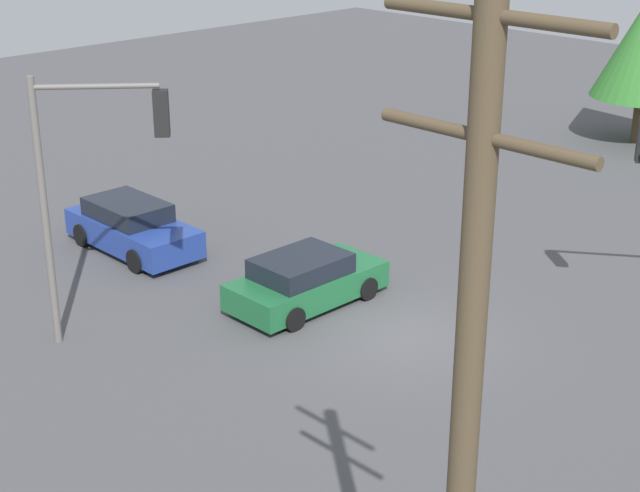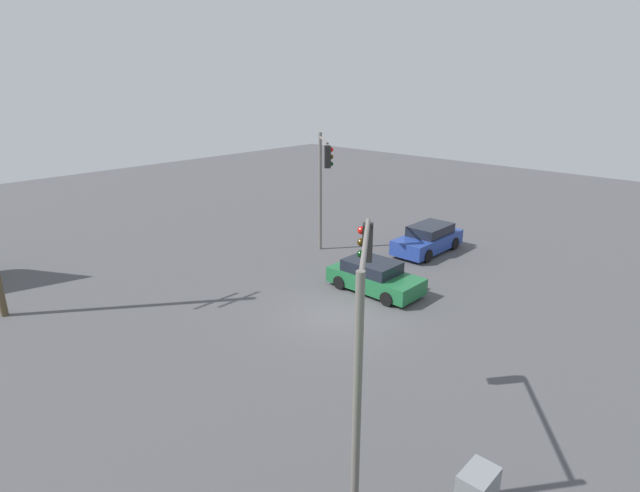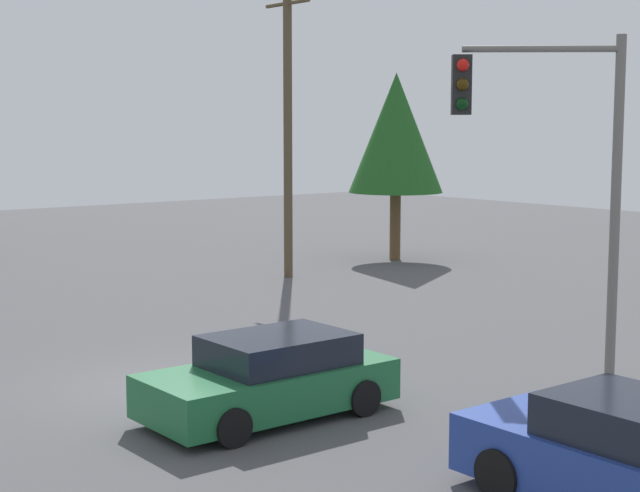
{
  "view_description": "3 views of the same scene",
  "coord_description": "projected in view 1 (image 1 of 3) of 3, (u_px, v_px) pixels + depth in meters",
  "views": [
    {
      "loc": [
        14.03,
        -16.28,
        10.82
      ],
      "look_at": [
        -2.23,
        -0.55,
        1.86
      ],
      "focal_mm": 55.0,
      "sensor_mm": 36.0,
      "label": 1
    },
    {
      "loc": [
        13.91,
        11.93,
        9.05
      ],
      "look_at": [
        -0.47,
        -1.47,
        2.47
      ],
      "focal_mm": 28.0,
      "sensor_mm": 36.0,
      "label": 2
    },
    {
      "loc": [
        -15.92,
        8.81,
        4.83
      ],
      "look_at": [
        -1.63,
        -2.47,
        2.61
      ],
      "focal_mm": 55.0,
      "sensor_mm": 36.0,
      "label": 3
    }
  ],
  "objects": [
    {
      "name": "utility_pole_tall",
      "position": [
        462.0,
        465.0,
        9.36
      ],
      "size": [
        2.2,
        0.28,
        10.26
      ],
      "color": "brown",
      "rests_on": "ground_plane"
    },
    {
      "name": "sedan_green",
      "position": [
        306.0,
        281.0,
        25.31
      ],
      "size": [
        2.04,
        4.23,
        1.38
      ],
      "color": "#1E6638",
      "rests_on": "ground_plane"
    },
    {
      "name": "ground_plane",
      "position": [
        400.0,
        335.0,
        23.89
      ],
      "size": [
        80.0,
        80.0,
        0.0
      ],
      "primitive_type": "plane",
      "color": "#4C4C4F"
    },
    {
      "name": "sedan_blue",
      "position": [
        132.0,
        227.0,
        28.8
      ],
      "size": [
        4.54,
        1.99,
        1.5
      ],
      "rotation": [
        0.0,
        0.0,
        -1.57
      ],
      "color": "#233D93",
      "rests_on": "ground_plane"
    },
    {
      "name": "traffic_signal_main",
      "position": [
        90.0,
        167.0,
        22.07
      ],
      "size": [
        2.09,
        2.44,
        6.44
      ],
      "rotation": [
        0.0,
        0.0,
        0.87
      ],
      "color": "slate",
      "rests_on": "ground_plane"
    }
  ]
}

